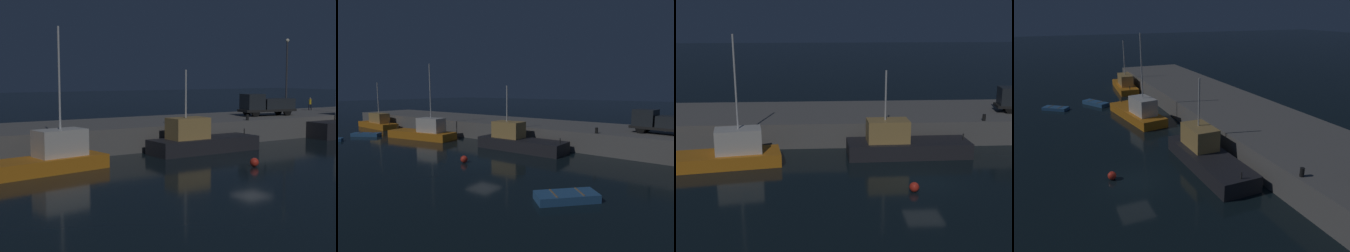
{
  "view_description": "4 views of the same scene",
  "coord_description": "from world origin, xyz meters",
  "views": [
    {
      "loc": [
        -24.7,
        -27.54,
        6.34
      ],
      "look_at": [
        -3.85,
        5.43,
        2.42
      ],
      "focal_mm": 54.1,
      "sensor_mm": 36.0,
      "label": 1
    },
    {
      "loc": [
        16.54,
        -18.73,
        6.3
      ],
      "look_at": [
        -3.27,
        7.75,
        2.15
      ],
      "focal_mm": 30.62,
      "sensor_mm": 36.0,
      "label": 2
    },
    {
      "loc": [
        -6.96,
        -26.87,
        10.74
      ],
      "look_at": [
        -4.97,
        6.75,
        2.3
      ],
      "focal_mm": 46.93,
      "sensor_mm": 36.0,
      "label": 3
    },
    {
      "loc": [
        20.86,
        -5.15,
        11.65
      ],
      "look_at": [
        -3.82,
        5.37,
        2.33
      ],
      "focal_mm": 35.47,
      "sensor_mm": 36.0,
      "label": 4
    }
  ],
  "objects": [
    {
      "name": "ground_plane",
      "position": [
        0.0,
        0.0,
        0.0
      ],
      "size": [
        320.0,
        320.0,
        0.0
      ],
      "primitive_type": "plane",
      "color": "black"
    },
    {
      "name": "pier_quay",
      "position": [
        0.0,
        13.26,
        1.05
      ],
      "size": [
        75.4,
        10.0,
        2.1
      ],
      "color": "slate",
      "rests_on": "ground"
    },
    {
      "name": "fishing_trawler_red",
      "position": [
        -14.03,
        4.4,
        0.93
      ],
      "size": [
        9.68,
        4.37,
        9.55
      ],
      "color": "orange",
      "rests_on": "ground"
    },
    {
      "name": "fishing_boat_blue",
      "position": [
        -0.33,
        5.99,
        0.96
      ],
      "size": [
        9.65,
        3.16,
        6.78
      ],
      "color": "#232328",
      "rests_on": "ground"
    },
    {
      "name": "fishing_boat_orange",
      "position": [
        -29.19,
        6.58,
        0.88
      ],
      "size": [
        9.1,
        3.19,
        7.54
      ],
      "color": "orange",
      "rests_on": "ground"
    },
    {
      "name": "rowboat_white_mid",
      "position": [
        -21.82,
        -4.07,
        0.18
      ],
      "size": [
        2.88,
        3.28,
        0.4
      ],
      "color": "#2D6099",
      "rests_on": "ground"
    },
    {
      "name": "dinghy_red_small",
      "position": [
        -22.19,
        0.89,
        0.23
      ],
      "size": [
        3.89,
        3.09,
        0.49
      ],
      "color": "#2D6099",
      "rests_on": "ground"
    },
    {
      "name": "mooring_buoy_near",
      "position": [
        -1.02,
        -1.37,
        0.31
      ],
      "size": [
        0.62,
        0.62,
        0.62
      ],
      "primitive_type": "sphere",
      "color": "red",
      "rests_on": "ground"
    },
    {
      "name": "bollard_central",
      "position": [
        7.08,
        8.66,
        2.39
      ],
      "size": [
        0.28,
        0.28,
        0.57
      ],
      "primitive_type": "cylinder",
      "color": "black",
      "rests_on": "pier_quay"
    }
  ]
}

